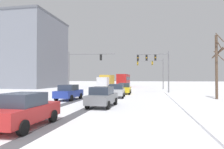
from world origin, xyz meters
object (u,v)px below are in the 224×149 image
(traffic_signal_near_right, at_px, (155,63))
(bus_oncoming, at_px, (124,79))
(office_building_far_left_block, at_px, (22,53))
(box_truck_delivery, at_px, (106,81))
(traffic_signal_far_right, at_px, (154,67))
(car_red_fifth, at_px, (24,110))
(bare_tree_sidewalk_mid, at_px, (217,64))
(car_blue_third, at_px, (69,92))
(car_grey_fourth, at_px, (102,97))
(car_yellow_cab_lead, at_px, (124,88))
(traffic_signal_near_left, at_px, (82,64))
(car_silver_second, at_px, (117,91))

(traffic_signal_near_right, height_order, bus_oncoming, traffic_signal_near_right)
(office_building_far_left_block, bearing_deg, box_truck_delivery, -10.16)
(traffic_signal_far_right, bearing_deg, car_red_fifth, -100.86)
(box_truck_delivery, xyz_separation_m, bare_tree_sidewalk_mid, (16.51, -18.63, 2.22))
(car_blue_third, relative_size, car_grey_fourth, 1.00)
(traffic_signal_near_right, relative_size, box_truck_delivery, 0.87)
(car_yellow_cab_lead, bearing_deg, office_building_far_left_block, 148.80)
(car_blue_third, xyz_separation_m, bare_tree_sidewalk_mid, (15.85, 3.69, 3.04))
(traffic_signal_near_right, bearing_deg, car_blue_third, -128.50)
(box_truck_delivery, bearing_deg, car_red_fifth, -84.46)
(traffic_signal_near_right, relative_size, bare_tree_sidewalk_mid, 0.90)
(traffic_signal_far_right, height_order, bus_oncoming, traffic_signal_far_right)
(car_yellow_cab_lead, height_order, box_truck_delivery, box_truck_delivery)
(traffic_signal_near_left, height_order, bus_oncoming, traffic_signal_near_left)
(car_grey_fourth, bearing_deg, bare_tree_sidewalk_mid, 36.19)
(car_silver_second, relative_size, bare_tree_sidewalk_mid, 0.58)
(traffic_signal_near_right, height_order, office_building_far_left_block, office_building_far_left_block)
(office_building_far_left_block, bearing_deg, car_blue_third, -47.92)
(car_silver_second, relative_size, office_building_far_left_block, 0.22)
(traffic_signal_near_right, xyz_separation_m, car_silver_second, (-4.83, -8.30, -3.94))
(car_grey_fourth, distance_m, car_red_fifth, 7.60)
(car_yellow_cab_lead, relative_size, car_grey_fourth, 0.99)
(traffic_signal_near_right, relative_size, office_building_far_left_block, 0.35)
(car_blue_third, relative_size, box_truck_delivery, 0.56)
(car_yellow_cab_lead, bearing_deg, traffic_signal_near_right, 31.71)
(box_truck_delivery, distance_m, office_building_far_left_block, 24.71)
(traffic_signal_near_right, bearing_deg, car_red_fifth, -106.03)
(car_grey_fourth, height_order, car_red_fifth, same)
(box_truck_delivery, bearing_deg, office_building_far_left_block, 169.84)
(car_yellow_cab_lead, height_order, car_blue_third, same)
(bus_oncoming, relative_size, bare_tree_sidewalk_mid, 1.53)
(traffic_signal_near_right, xyz_separation_m, box_truck_delivery, (-10.10, 10.46, -3.12))
(office_building_far_left_block, bearing_deg, bare_tree_sidewalk_mid, -29.83)
(car_grey_fourth, height_order, bare_tree_sidewalk_mid, bare_tree_sidewalk_mid)
(traffic_signal_far_right, distance_m, box_truck_delivery, 10.64)
(car_yellow_cab_lead, xyz_separation_m, bare_tree_sidewalk_mid, (10.96, -5.36, 3.04))
(traffic_signal_near_right, xyz_separation_m, office_building_far_left_block, (-33.36, 14.63, 4.14))
(traffic_signal_near_right, bearing_deg, car_grey_fourth, -106.20)
(car_blue_third, distance_m, bare_tree_sidewalk_mid, 16.55)
(car_red_fifth, bearing_deg, traffic_signal_near_left, 101.94)
(car_silver_second, bearing_deg, bare_tree_sidewalk_mid, 0.69)
(traffic_signal_far_right, relative_size, traffic_signal_near_left, 0.87)
(car_yellow_cab_lead, bearing_deg, car_red_fifth, -96.15)
(car_yellow_cab_lead, height_order, car_red_fifth, same)
(bus_oncoming, height_order, box_truck_delivery, bus_oncoming)
(traffic_signal_near_right, relative_size, car_grey_fourth, 1.55)
(traffic_signal_near_right, distance_m, car_blue_third, 15.66)
(box_truck_delivery, xyz_separation_m, office_building_far_left_block, (-23.25, 4.17, 7.26))
(car_red_fifth, bearing_deg, car_yellow_cab_lead, 83.85)
(car_silver_second, bearing_deg, traffic_signal_near_right, 59.80)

